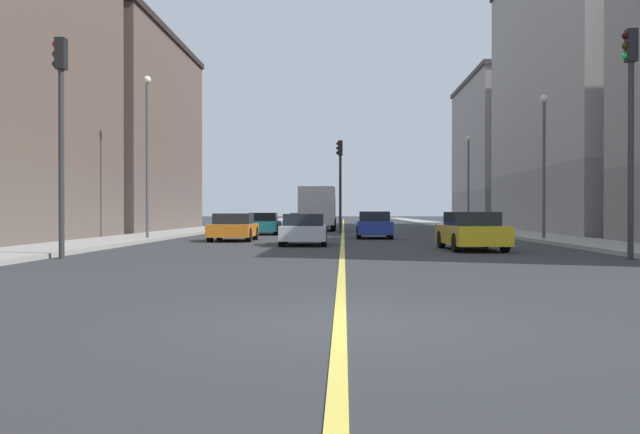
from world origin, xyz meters
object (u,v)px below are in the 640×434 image
at_px(traffic_light_median_far, 340,173).
at_px(car_yellow, 471,231).
at_px(street_lamp_left_near, 544,150).
at_px(car_maroon, 299,219).
at_px(building_right_midblock, 91,134).
at_px(car_white, 323,219).
at_px(street_lamp_right_near, 147,140).
at_px(car_teal, 264,224).
at_px(building_left_far, 529,153).
at_px(car_blue, 374,225).
at_px(traffic_light_left_near, 630,112).
at_px(building_left_mid, 621,89).
at_px(street_lamp_left_far, 468,172).
at_px(car_silver, 304,230).
at_px(traffic_light_right_near, 61,117).
at_px(box_truck, 318,208).
at_px(car_orange, 233,228).

bearing_deg(traffic_light_median_far, car_yellow, -74.91).
distance_m(street_lamp_left_near, car_maroon, 44.08).
xyz_separation_m(building_right_midblock, traffic_light_median_far, (17.15, -5.35, -3.03)).
relative_size(building_right_midblock, car_white, 4.43).
relative_size(street_lamp_right_near, car_teal, 1.89).
distance_m(building_left_far, traffic_light_median_far, 29.82).
xyz_separation_m(car_maroon, car_blue, (6.30, -37.97, 0.04)).
bearing_deg(building_right_midblock, street_lamp_left_near, -30.84).
height_order(traffic_light_left_near, car_maroon, traffic_light_left_near).
relative_size(building_left_mid, car_maroon, 4.99).
distance_m(traffic_light_median_far, car_teal, 5.55).
distance_m(building_left_far, traffic_light_left_near, 47.34).
bearing_deg(car_teal, car_maroon, 90.04).
bearing_deg(car_blue, building_left_mid, 29.21).
xyz_separation_m(building_right_midblock, car_teal, (12.65, -6.39, -6.08)).
bearing_deg(street_lamp_left_far, car_teal, -144.67).
height_order(street_lamp_left_far, car_maroon, street_lamp_left_far).
relative_size(traffic_light_left_near, car_maroon, 1.50).
distance_m(traffic_light_left_near, car_silver, 13.23).
bearing_deg(street_lamp_left_far, street_lamp_right_near, -133.91).
height_order(street_lamp_right_near, car_silver, street_lamp_right_near).
height_order(car_maroon, car_blue, car_blue).
distance_m(car_blue, car_white, 26.81).
height_order(building_right_midblock, traffic_light_right_near, building_right_midblock).
xyz_separation_m(car_teal, car_blue, (6.28, -5.60, 0.03)).
height_order(traffic_light_median_far, box_truck, traffic_light_median_far).
xyz_separation_m(building_left_mid, street_lamp_left_near, (-8.29, -12.56, -4.90)).
height_order(street_lamp_left_near, car_silver, street_lamp_left_near).
distance_m(building_left_mid, traffic_light_median_far, 18.44).
relative_size(traffic_light_left_near, street_lamp_left_far, 0.96).
xyz_separation_m(street_lamp_right_near, car_yellow, (13.58, -7.38, -3.99)).
distance_m(building_right_midblock, car_yellow, 32.18).
bearing_deg(box_truck, street_lamp_right_near, -112.03).
xyz_separation_m(traffic_light_right_near, car_white, (6.30, 42.38, -3.40)).
relative_size(car_teal, car_silver, 1.00).
xyz_separation_m(car_orange, car_white, (3.28, 30.05, 0.05)).
bearing_deg(traffic_light_median_far, street_lamp_left_far, 43.29).
xyz_separation_m(traffic_light_left_near, car_orange, (-13.07, 12.33, -3.51)).
bearing_deg(traffic_light_right_near, car_maroon, 86.44).
height_order(building_left_far, traffic_light_right_near, building_left_far).
distance_m(street_lamp_left_far, car_orange, 23.76).
bearing_deg(street_lamp_left_near, car_blue, 153.25).
relative_size(building_right_midblock, car_yellow, 4.29).
bearing_deg(traffic_light_left_near, car_white, 103.01).
height_order(car_silver, car_white, car_white).
relative_size(street_lamp_right_near, car_white, 1.75).
height_order(building_left_far, traffic_light_median_far, building_left_far).
bearing_deg(car_blue, car_maroon, 99.42).
bearing_deg(street_lamp_left_near, traffic_light_median_far, 131.58).
bearing_deg(car_silver, street_lamp_left_near, 18.85).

